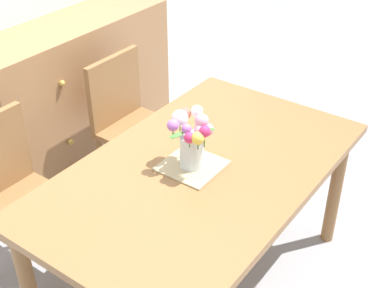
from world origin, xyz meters
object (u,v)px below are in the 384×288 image
object	(u,v)px
dining_table	(200,183)
flower_vase	(192,137)
chair_right	(130,119)
dresser	(77,96)
chair_left	(12,192)

from	to	relation	value
dining_table	flower_vase	world-z (taller)	flower_vase
dining_table	chair_right	xyz separation A→B (m)	(0.44, 0.82, -0.15)
chair_right	dresser	bearing A→B (deg)	-95.44
dining_table	flower_vase	bearing A→B (deg)	111.44
chair_left	chair_right	bearing A→B (deg)	-180.00
chair_left	dresser	distance (m)	1.06
dresser	flower_vase	size ratio (longest dim) A/B	4.96
dining_table	dresser	bearing A→B (deg)	69.84
dining_table	dresser	world-z (taller)	dresser
chair_right	dresser	distance (m)	0.51
flower_vase	chair_right	bearing A→B (deg)	60.07
dining_table	flower_vase	xyz separation A→B (m)	(-0.01, 0.04, 0.25)
dining_table	chair_left	bearing A→B (deg)	118.12
flower_vase	chair_left	bearing A→B (deg)	118.40
dresser	flower_vase	bearing A→B (deg)	-111.20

